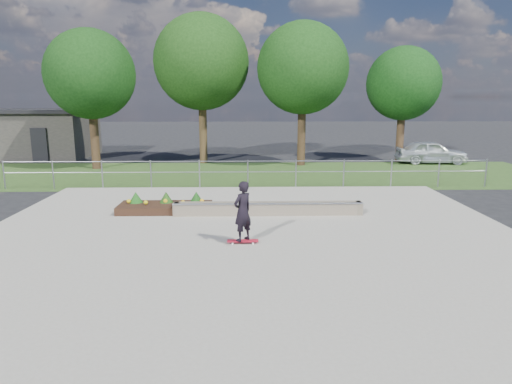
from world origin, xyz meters
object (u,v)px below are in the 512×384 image
skateboarder (243,212)px  planter_bed (165,206)px  parked_car (431,152)px  grind_ledge (268,208)px

skateboarder → planter_bed: bearing=126.7°
skateboarder → parked_car: 17.98m
grind_ledge → planter_bed: size_ratio=2.00×
planter_bed → skateboarder: 4.34m
parked_car → skateboarder: bearing=147.7°
planter_bed → skateboarder: size_ratio=1.85×
grind_ledge → parked_car: bearing=49.5°
planter_bed → parked_car: parked_car is taller
skateboarder → parked_car: size_ratio=0.42×
planter_bed → parked_car: size_ratio=0.77×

